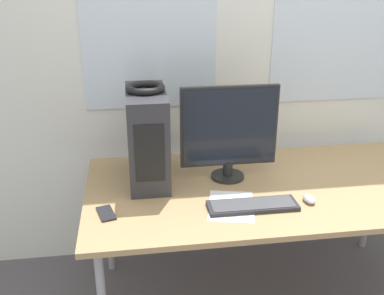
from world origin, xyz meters
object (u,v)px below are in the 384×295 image
object	(u,v)px
keyboard	(253,206)
monitor_main	(229,131)
mouse	(309,199)
cell_phone	(106,213)
headphones	(145,88)
pc_tower	(147,137)

from	to	relation	value
keyboard	monitor_main	bearing A→B (deg)	98.05
mouse	cell_phone	distance (m)	0.96
headphones	mouse	size ratio (longest dim) A/B	2.20
mouse	cell_phone	xyz separation A→B (m)	(-0.96, 0.02, -0.01)
cell_phone	pc_tower	bearing A→B (deg)	43.06
mouse	monitor_main	bearing A→B (deg)	136.31
pc_tower	monitor_main	world-z (taller)	monitor_main
headphones	monitor_main	distance (m)	0.48
pc_tower	keyboard	distance (m)	0.64
pc_tower	mouse	size ratio (longest dim) A/B	5.37
monitor_main	cell_phone	size ratio (longest dim) A/B	3.45
monitor_main	headphones	bearing A→B (deg)	173.12
headphones	mouse	bearing A→B (deg)	-26.08
keyboard	mouse	bearing A→B (deg)	3.28
cell_phone	keyboard	bearing A→B (deg)	-18.14
monitor_main	mouse	bearing A→B (deg)	-43.69
monitor_main	keyboard	xyz separation A→B (m)	(0.05, -0.33, -0.25)
headphones	keyboard	world-z (taller)	headphones
headphones	monitor_main	bearing A→B (deg)	-6.88
monitor_main	keyboard	size ratio (longest dim) A/B	1.19
pc_tower	headphones	world-z (taller)	headphones
monitor_main	mouse	distance (m)	0.52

